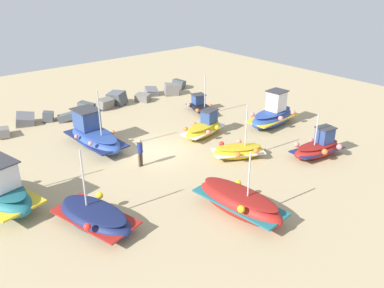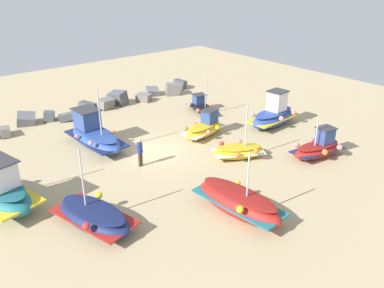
# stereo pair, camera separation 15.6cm
# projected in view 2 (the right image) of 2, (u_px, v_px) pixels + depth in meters

# --- Properties ---
(ground_plane) EXTENTS (51.27, 51.27, 0.00)m
(ground_plane) POSITION_uv_depth(u_px,v_px,m) (154.00, 151.00, 25.64)
(ground_plane) COLOR tan
(fishing_boat_0) EXTENTS (2.42, 5.23, 3.97)m
(fishing_boat_0) POSITION_uv_depth(u_px,v_px,m) (94.00, 135.00, 26.03)
(fishing_boat_0) COLOR #2D4C9E
(fishing_boat_0) RESTS_ON ground_plane
(fishing_boat_1) EXTENTS (4.47, 2.32, 2.60)m
(fishing_boat_1) POSITION_uv_depth(u_px,v_px,m) (274.00, 115.00, 29.41)
(fishing_boat_1) COLOR #2D4C9E
(fishing_boat_1) RESTS_ON ground_plane
(fishing_boat_2) EXTENTS (2.02, 4.93, 3.44)m
(fishing_boat_2) POSITION_uv_depth(u_px,v_px,m) (238.00, 202.00, 18.95)
(fishing_boat_2) COLOR maroon
(fishing_boat_2) RESTS_ON ground_plane
(fishing_boat_3) EXTENTS (3.73, 2.13, 1.74)m
(fishing_boat_3) POSITION_uv_depth(u_px,v_px,m) (205.00, 128.00, 27.75)
(fishing_boat_3) COLOR gold
(fishing_boat_3) RESTS_ON ground_plane
(fishing_boat_4) EXTENTS (2.76, 4.61, 3.71)m
(fishing_boat_4) POSITION_uv_depth(u_px,v_px,m) (94.00, 216.00, 18.17)
(fishing_boat_4) COLOR navy
(fishing_boat_4) RESTS_ON ground_plane
(fishing_boat_6) EXTENTS (3.70, 2.32, 2.85)m
(fishing_boat_6) POSITION_uv_depth(u_px,v_px,m) (318.00, 148.00, 24.74)
(fishing_boat_6) COLOR maroon
(fishing_boat_6) RESTS_ON ground_plane
(fishing_boat_7) EXTENTS (3.46, 2.69, 3.44)m
(fishing_boat_7) POSITION_uv_depth(u_px,v_px,m) (238.00, 151.00, 24.59)
(fishing_boat_7) COLOR gold
(fishing_boat_7) RESTS_ON ground_plane
(fishing_boat_8) EXTENTS (2.08, 3.42, 3.17)m
(fishing_boat_8) POSITION_uv_depth(u_px,v_px,m) (202.00, 107.00, 32.20)
(fishing_boat_8) COLOR black
(fishing_boat_8) RESTS_ON ground_plane
(person_walking) EXTENTS (0.32, 0.32, 1.70)m
(person_walking) POSITION_uv_depth(u_px,v_px,m) (140.00, 151.00, 23.40)
(person_walking) COLOR brown
(person_walking) RESTS_ON ground_plane
(breakwater_rocks) EXTENTS (21.15, 3.02, 1.43)m
(breakwater_rocks) POSITION_uv_depth(u_px,v_px,m) (100.00, 105.00, 32.91)
(breakwater_rocks) COLOR slate
(breakwater_rocks) RESTS_ON ground_plane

